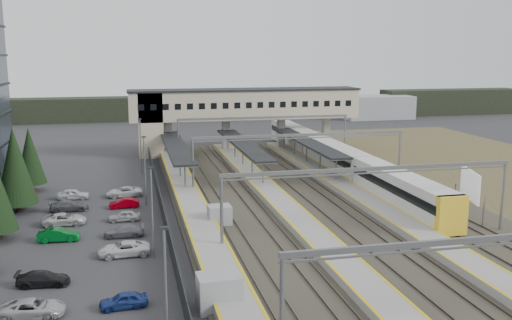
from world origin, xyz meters
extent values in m
plane|color=#2B2B2D|center=(0.00, 0.00, 0.00)|extent=(220.00, 220.00, 0.00)
cylinder|color=black|center=(-22.00, 10.00, 0.60)|extent=(0.44, 0.44, 1.20)
cone|color=black|center=(-22.00, 10.00, 5.25)|extent=(4.42, 4.42, 8.50)
cylinder|color=black|center=(-22.00, 20.00, 0.60)|extent=(0.44, 0.44, 1.20)
cone|color=black|center=(-22.00, 20.00, 4.60)|extent=(3.74, 3.74, 7.20)
imported|color=#B2B1B5|center=(-16.50, -17.40, 0.60)|extent=(4.52, 2.44, 1.20)
imported|color=black|center=(-16.50, -12.10, 0.58)|extent=(4.09, 1.96, 1.15)
imported|color=#04561A|center=(-16.50, -1.50, 0.63)|extent=(3.88, 1.50, 1.26)
imported|color=#BDBDBD|center=(-16.50, 3.80, 0.61)|extent=(4.44, 2.11, 1.22)
imported|color=#4C4C51|center=(-16.50, 9.10, 0.61)|extent=(4.27, 1.86, 1.22)
imported|color=silver|center=(-16.50, 14.40, 0.64)|extent=(3.82, 1.71, 1.27)
imported|color=navy|center=(-10.50, -17.40, 0.57)|extent=(3.42, 1.56, 1.14)
imported|color=silver|center=(-10.50, -6.80, 0.63)|extent=(4.58, 2.23, 1.25)
imported|color=slate|center=(-10.50, -1.50, 0.56)|extent=(3.88, 1.64, 1.12)
imported|color=#A5A5AA|center=(-10.50, 3.80, 0.56)|extent=(3.32, 1.39, 1.12)
imported|color=#85000C|center=(-10.50, 9.10, 0.55)|extent=(3.44, 1.43, 1.11)
imported|color=silver|center=(-10.50, 14.40, 0.61)|extent=(4.54, 2.39, 1.22)
cylinder|color=slate|center=(-8.00, -25.00, 4.00)|extent=(0.16, 0.16, 8.00)
cube|color=black|center=(-8.00, -25.00, 8.00)|extent=(0.50, 0.25, 0.15)
cylinder|color=slate|center=(-8.00, -8.00, 4.00)|extent=(0.16, 0.16, 8.00)
cube|color=black|center=(-8.00, -8.00, 8.00)|extent=(0.50, 0.25, 0.15)
cylinder|color=slate|center=(-8.00, 10.00, 4.00)|extent=(0.16, 0.16, 8.00)
cube|color=black|center=(-8.00, 10.00, 8.00)|extent=(0.50, 0.25, 0.15)
cylinder|color=slate|center=(-8.00, 28.00, 4.00)|extent=(0.16, 0.16, 8.00)
cube|color=black|center=(-8.00, 28.00, 8.00)|extent=(0.50, 0.25, 0.15)
cube|color=#26282B|center=(-6.50, 5.00, 1.00)|extent=(0.08, 90.00, 2.00)
cube|color=#929598|center=(-4.02, -19.00, 1.24)|extent=(3.06, 2.29, 2.48)
cube|color=#929598|center=(-0.93, -0.01, 1.07)|extent=(2.40, 2.03, 2.13)
cube|color=#343127|center=(12.00, 5.00, 0.10)|extent=(34.00, 90.00, 0.20)
cube|color=#59544C|center=(-0.72, 5.00, 0.28)|extent=(0.08, 90.00, 0.14)
cube|color=#59544C|center=(0.72, 5.00, 0.28)|extent=(0.08, 90.00, 0.14)
cube|color=#59544C|center=(3.28, 5.00, 0.28)|extent=(0.08, 90.00, 0.14)
cube|color=#59544C|center=(4.72, 5.00, 0.28)|extent=(0.08, 90.00, 0.14)
cube|color=#59544C|center=(9.28, 5.00, 0.28)|extent=(0.08, 90.00, 0.14)
cube|color=#59544C|center=(10.72, 5.00, 0.28)|extent=(0.08, 90.00, 0.14)
cube|color=#59544C|center=(13.28, 5.00, 0.28)|extent=(0.08, 90.00, 0.14)
cube|color=#59544C|center=(14.72, 5.00, 0.28)|extent=(0.08, 90.00, 0.14)
cube|color=#59544C|center=(19.28, 5.00, 0.28)|extent=(0.08, 90.00, 0.14)
cube|color=#59544C|center=(20.72, 5.00, 0.28)|extent=(0.08, 90.00, 0.14)
cube|color=#59544C|center=(23.28, 5.00, 0.28)|extent=(0.08, 90.00, 0.14)
cube|color=#59544C|center=(24.72, 5.00, 0.28)|extent=(0.08, 90.00, 0.14)
cube|color=gray|center=(-3.00, 5.00, 0.45)|extent=(3.20, 82.00, 0.90)
cube|color=gold|center=(-4.45, 5.00, 0.91)|extent=(0.25, 82.00, 0.02)
cube|color=gold|center=(-1.55, 5.00, 0.91)|extent=(0.25, 82.00, 0.02)
cube|color=gray|center=(7.00, 5.00, 0.45)|extent=(3.20, 82.00, 0.90)
cube|color=gold|center=(5.55, 5.00, 0.91)|extent=(0.25, 82.00, 0.02)
cube|color=gold|center=(8.45, 5.00, 0.91)|extent=(0.25, 82.00, 0.02)
cube|color=gray|center=(17.00, 5.00, 0.45)|extent=(3.20, 82.00, 0.90)
cube|color=gold|center=(15.55, 5.00, 0.91)|extent=(0.25, 82.00, 0.02)
cube|color=gold|center=(18.45, 5.00, 0.91)|extent=(0.25, 82.00, 0.02)
cube|color=black|center=(-3.00, 27.00, 4.00)|extent=(3.00, 30.00, 0.25)
cube|color=slate|center=(-3.00, 27.00, 3.85)|extent=(3.10, 30.00, 0.12)
cylinder|color=slate|center=(-3.00, 14.00, 2.40)|extent=(0.20, 0.20, 3.10)
cylinder|color=slate|center=(-3.00, 20.50, 2.40)|extent=(0.20, 0.20, 3.10)
cylinder|color=slate|center=(-3.00, 27.00, 2.40)|extent=(0.20, 0.20, 3.10)
cylinder|color=slate|center=(-3.00, 33.50, 2.40)|extent=(0.20, 0.20, 3.10)
cylinder|color=slate|center=(-3.00, 40.00, 2.40)|extent=(0.20, 0.20, 3.10)
cube|color=black|center=(7.00, 27.00, 4.00)|extent=(3.00, 30.00, 0.25)
cube|color=slate|center=(7.00, 27.00, 3.85)|extent=(3.10, 30.00, 0.12)
cylinder|color=slate|center=(7.00, 14.00, 2.40)|extent=(0.20, 0.20, 3.10)
cylinder|color=slate|center=(7.00, 20.50, 2.40)|extent=(0.20, 0.20, 3.10)
cylinder|color=slate|center=(7.00, 27.00, 2.40)|extent=(0.20, 0.20, 3.10)
cylinder|color=slate|center=(7.00, 33.50, 2.40)|extent=(0.20, 0.20, 3.10)
cylinder|color=slate|center=(7.00, 40.00, 2.40)|extent=(0.20, 0.20, 3.10)
cube|color=black|center=(17.00, 27.00, 4.00)|extent=(3.00, 30.00, 0.25)
cube|color=slate|center=(17.00, 27.00, 3.85)|extent=(3.10, 30.00, 0.12)
cylinder|color=slate|center=(17.00, 14.00, 2.40)|extent=(0.20, 0.20, 3.10)
cylinder|color=slate|center=(17.00, 20.50, 2.40)|extent=(0.20, 0.20, 3.10)
cylinder|color=slate|center=(17.00, 27.00, 2.40)|extent=(0.20, 0.20, 3.10)
cylinder|color=slate|center=(17.00, 33.50, 2.40)|extent=(0.20, 0.20, 3.10)
cylinder|color=slate|center=(17.00, 40.00, 2.40)|extent=(0.20, 0.20, 3.10)
cube|color=#C0AD91|center=(10.50, 42.00, 8.50)|extent=(40.00, 6.00, 5.00)
cube|color=black|center=(10.50, 42.00, 11.05)|extent=(40.40, 6.40, 0.30)
cube|color=#C0AD91|center=(-6.00, 42.00, 5.50)|extent=(4.00, 6.00, 11.00)
cube|color=black|center=(-7.50, 38.98, 8.60)|extent=(1.00, 0.06, 1.00)
cube|color=black|center=(-5.50, 38.98, 8.60)|extent=(1.00, 0.06, 1.00)
cube|color=black|center=(-3.50, 38.98, 8.60)|extent=(1.00, 0.06, 1.00)
cube|color=black|center=(-1.50, 38.98, 8.60)|extent=(1.00, 0.06, 1.00)
cube|color=black|center=(0.50, 38.98, 8.60)|extent=(1.00, 0.06, 1.00)
cube|color=black|center=(2.50, 38.98, 8.60)|extent=(1.00, 0.06, 1.00)
cube|color=black|center=(4.50, 38.98, 8.60)|extent=(1.00, 0.06, 1.00)
cube|color=black|center=(6.50, 38.98, 8.60)|extent=(1.00, 0.06, 1.00)
cube|color=black|center=(8.50, 38.98, 8.60)|extent=(1.00, 0.06, 1.00)
cube|color=black|center=(10.50, 38.98, 8.60)|extent=(1.00, 0.06, 1.00)
cube|color=black|center=(12.50, 38.98, 8.60)|extent=(1.00, 0.06, 1.00)
cube|color=black|center=(14.50, 38.98, 8.60)|extent=(1.00, 0.06, 1.00)
cube|color=black|center=(16.50, 38.98, 8.60)|extent=(1.00, 0.06, 1.00)
cube|color=black|center=(18.50, 38.98, 8.60)|extent=(1.00, 0.06, 1.00)
cube|color=black|center=(20.50, 38.98, 8.60)|extent=(1.00, 0.06, 1.00)
cube|color=black|center=(22.50, 38.98, 8.60)|extent=(1.00, 0.06, 1.00)
cube|color=black|center=(24.50, 38.98, 8.60)|extent=(1.00, 0.06, 1.00)
cube|color=black|center=(26.50, 38.98, 8.60)|extent=(1.00, 0.06, 1.00)
cube|color=black|center=(28.50, 38.98, 8.60)|extent=(1.00, 0.06, 1.00)
cube|color=gray|center=(-4.50, 42.00, 3.00)|extent=(1.20, 1.60, 6.00)
cube|color=gray|center=(-3.00, 42.00, 3.00)|extent=(1.20, 1.60, 6.00)
cube|color=gray|center=(7.00, 42.00, 3.00)|extent=(1.20, 1.60, 6.00)
cube|color=gray|center=(17.00, 42.00, 3.00)|extent=(1.20, 1.60, 6.00)
cube|color=gray|center=(25.50, 42.00, 3.00)|extent=(1.20, 1.60, 6.00)
cylinder|color=slate|center=(-2.00, -28.00, 3.50)|extent=(0.28, 0.28, 7.00)
cylinder|color=slate|center=(-2.00, -8.00, 3.50)|extent=(0.28, 0.28, 7.00)
cylinder|color=slate|center=(26.00, -8.00, 3.50)|extent=(0.28, 0.28, 7.00)
cube|color=slate|center=(12.00, -8.00, 7.00)|extent=(28.40, 0.25, 0.35)
cube|color=slate|center=(12.00, -8.00, 6.60)|extent=(28.40, 0.12, 0.12)
cylinder|color=slate|center=(-2.00, 14.00, 3.50)|extent=(0.28, 0.28, 7.00)
cylinder|color=slate|center=(26.00, 14.00, 3.50)|extent=(0.28, 0.28, 7.00)
cube|color=slate|center=(12.00, 14.00, 7.00)|extent=(28.40, 0.25, 0.35)
cube|color=slate|center=(12.00, 14.00, 6.60)|extent=(28.40, 0.12, 0.12)
cylinder|color=slate|center=(-2.00, 34.00, 3.50)|extent=(0.28, 0.28, 7.00)
cylinder|color=slate|center=(26.00, 34.00, 3.50)|extent=(0.28, 0.28, 7.00)
cube|color=slate|center=(12.00, 34.00, 7.00)|extent=(28.40, 0.25, 0.35)
cube|color=slate|center=(12.00, 34.00, 6.60)|extent=(28.40, 0.12, 0.12)
cube|color=silver|center=(20.00, 1.50, 2.25)|extent=(3.00, 20.81, 3.85)
cube|color=black|center=(20.00, 1.50, 2.68)|extent=(3.06, 20.21, 0.96)
cube|color=slate|center=(20.00, 1.50, 0.59)|extent=(2.57, 19.41, 0.54)
cube|color=silver|center=(20.00, 22.91, 2.25)|extent=(3.00, 20.81, 3.85)
cube|color=black|center=(20.00, 22.91, 2.68)|extent=(3.06, 20.21, 0.96)
cube|color=slate|center=(20.00, 22.91, 0.59)|extent=(2.57, 19.41, 0.54)
cube|color=silver|center=(20.00, 44.33, 2.25)|extent=(3.00, 20.81, 3.85)
cube|color=black|center=(20.00, 44.33, 2.68)|extent=(3.06, 20.21, 0.96)
cube|color=slate|center=(20.00, 44.33, 0.59)|extent=(2.57, 19.41, 0.54)
cube|color=yellow|center=(20.00, -8.80, 2.25)|extent=(3.02, 0.90, 3.85)
cylinder|color=slate|center=(25.27, -6.20, 1.66)|extent=(0.20, 0.20, 3.33)
cylinder|color=slate|center=(25.27, -0.96, 1.66)|extent=(0.20, 0.20, 3.33)
cube|color=silver|center=(25.27, -3.58, 3.79)|extent=(1.89, 6.03, 3.12)
cube|color=black|center=(-10.00, 95.00, 3.00)|extent=(60.00, 8.00, 6.00)
cube|color=black|center=(40.00, 95.00, 2.50)|extent=(50.00, 8.00, 5.00)
cube|color=black|center=(80.00, 90.00, 3.50)|extent=(40.00, 8.00, 7.00)
cube|color=#929598|center=(55.00, 85.00, 3.00)|extent=(18.00, 10.00, 6.00)
camera|label=1|loc=(-9.70, -55.65, 17.63)|focal=40.00mm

